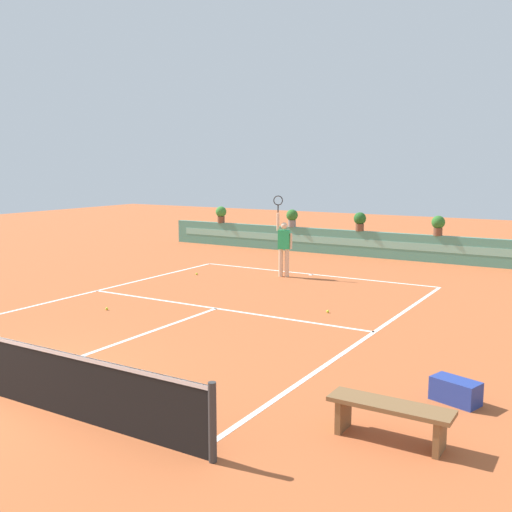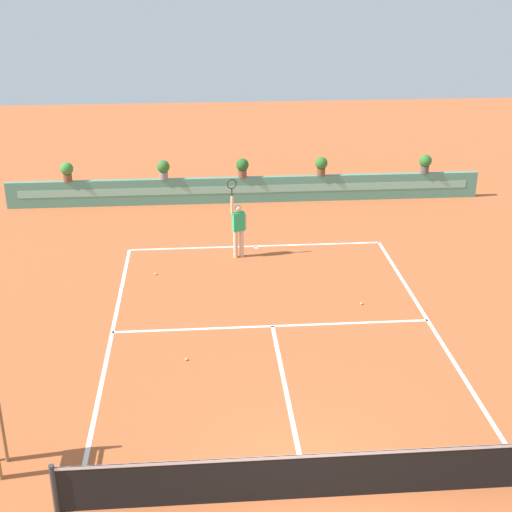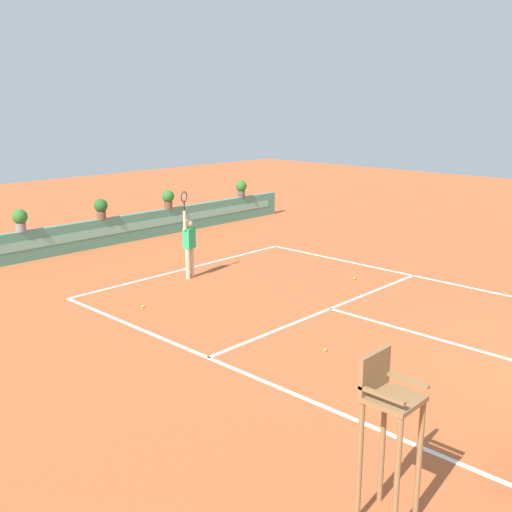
{
  "view_description": "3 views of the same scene",
  "coord_description": "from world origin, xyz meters",
  "px_view_note": "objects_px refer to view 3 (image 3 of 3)",
  "views": [
    {
      "loc": [
        8.32,
        -5.49,
        3.53
      ],
      "look_at": [
        -0.24,
        8.73,
        1.0
      ],
      "focal_mm": 41.93,
      "sensor_mm": 36.0,
      "label": 1
    },
    {
      "loc": [
        -1.75,
        -10.16,
        9.07
      ],
      "look_at": [
        -0.24,
        8.73,
        1.0
      ],
      "focal_mm": 51.15,
      "sensor_mm": 36.0,
      "label": 2
    },
    {
      "loc": [
        -11.58,
        -2.02,
        4.98
      ],
      "look_at": [
        -0.24,
        8.73,
        1.0
      ],
      "focal_mm": 42.08,
      "sensor_mm": 36.0,
      "label": 3
    }
  ],
  "objects_px": {
    "tennis_ball_mid_court": "(325,350)",
    "potted_plant_left": "(20,219)",
    "umpire_chair": "(387,419)",
    "tennis_ball_by_sideline": "(354,278)",
    "tennis_player": "(189,243)",
    "potted_plant_far_right": "(241,188)",
    "potted_plant_centre": "(101,207)",
    "potted_plant_right": "(168,198)",
    "tennis_ball_near_baseline": "(143,306)"
  },
  "relations": [
    {
      "from": "tennis_ball_mid_court",
      "to": "potted_plant_left",
      "type": "bearing_deg",
      "value": 94.5
    },
    {
      "from": "umpire_chair",
      "to": "tennis_ball_by_sideline",
      "type": "bearing_deg",
      "value": 36.3
    },
    {
      "from": "potted_plant_left",
      "to": "umpire_chair",
      "type": "bearing_deg",
      "value": -100.22
    },
    {
      "from": "tennis_ball_by_sideline",
      "to": "potted_plant_left",
      "type": "xyz_separation_m",
      "value": [
        -5.68,
        8.95,
        1.38
      ]
    },
    {
      "from": "tennis_player",
      "to": "potted_plant_far_right",
      "type": "height_order",
      "value": "tennis_player"
    },
    {
      "from": "tennis_player",
      "to": "tennis_ball_by_sideline",
      "type": "xyz_separation_m",
      "value": [
        3.17,
        -3.62,
        -1.02
      ]
    },
    {
      "from": "tennis_ball_mid_court",
      "to": "potted_plant_centre",
      "type": "bearing_deg",
      "value": 79.84
    },
    {
      "from": "tennis_ball_mid_court",
      "to": "potted_plant_right",
      "type": "relative_size",
      "value": 0.09
    },
    {
      "from": "tennis_ball_near_baseline",
      "to": "potted_plant_centre",
      "type": "height_order",
      "value": "potted_plant_centre"
    },
    {
      "from": "potted_plant_centre",
      "to": "potted_plant_right",
      "type": "xyz_separation_m",
      "value": [
        3.01,
        0.0,
        0.0
      ]
    },
    {
      "from": "tennis_ball_near_baseline",
      "to": "tennis_ball_mid_court",
      "type": "distance_m",
      "value": 5.08
    },
    {
      "from": "umpire_chair",
      "to": "potted_plant_centre",
      "type": "relative_size",
      "value": 2.96
    },
    {
      "from": "tennis_ball_near_baseline",
      "to": "potted_plant_centre",
      "type": "bearing_deg",
      "value": 65.06
    },
    {
      "from": "tennis_player",
      "to": "tennis_ball_by_sideline",
      "type": "height_order",
      "value": "tennis_player"
    },
    {
      "from": "tennis_ball_by_sideline",
      "to": "potted_plant_centre",
      "type": "xyz_separation_m",
      "value": [
        -2.71,
        8.95,
        1.38
      ]
    },
    {
      "from": "tennis_ball_mid_court",
      "to": "potted_plant_right",
      "type": "bearing_deg",
      "value": 66.24
    },
    {
      "from": "umpire_chair",
      "to": "tennis_ball_by_sideline",
      "type": "distance_m",
      "value": 10.51
    },
    {
      "from": "potted_plant_left",
      "to": "potted_plant_centre",
      "type": "bearing_deg",
      "value": 0.0
    },
    {
      "from": "tennis_ball_near_baseline",
      "to": "potted_plant_left",
      "type": "relative_size",
      "value": 0.09
    },
    {
      "from": "tennis_ball_near_baseline",
      "to": "potted_plant_far_right",
      "type": "xyz_separation_m",
      "value": [
        10.08,
        6.52,
        1.38
      ]
    },
    {
      "from": "potted_plant_right",
      "to": "potted_plant_left",
      "type": "distance_m",
      "value": 5.97
    },
    {
      "from": "tennis_ball_near_baseline",
      "to": "potted_plant_right",
      "type": "distance_m",
      "value": 9.0
    },
    {
      "from": "potted_plant_centre",
      "to": "potted_plant_left",
      "type": "distance_m",
      "value": 2.97
    },
    {
      "from": "tennis_ball_mid_court",
      "to": "potted_plant_centre",
      "type": "height_order",
      "value": "potted_plant_centre"
    },
    {
      "from": "potted_plant_centre",
      "to": "potted_plant_left",
      "type": "relative_size",
      "value": 1.0
    },
    {
      "from": "tennis_player",
      "to": "potted_plant_right",
      "type": "bearing_deg",
      "value": 56.95
    },
    {
      "from": "umpire_chair",
      "to": "potted_plant_right",
      "type": "distance_m",
      "value": 17.45
    },
    {
      "from": "umpire_chair",
      "to": "tennis_player",
      "type": "distance_m",
      "value": 11.11
    },
    {
      "from": "umpire_chair",
      "to": "potted_plant_far_right",
      "type": "relative_size",
      "value": 2.96
    },
    {
      "from": "potted_plant_far_right",
      "to": "potted_plant_left",
      "type": "distance_m",
      "value": 10.02
    },
    {
      "from": "potted_plant_far_right",
      "to": "potted_plant_left",
      "type": "xyz_separation_m",
      "value": [
        -10.02,
        0.0,
        0.0
      ]
    },
    {
      "from": "umpire_chair",
      "to": "potted_plant_right",
      "type": "bearing_deg",
      "value": 60.09
    },
    {
      "from": "tennis_player",
      "to": "potted_plant_left",
      "type": "distance_m",
      "value": 5.9
    },
    {
      "from": "tennis_ball_mid_court",
      "to": "potted_plant_left",
      "type": "relative_size",
      "value": 0.09
    },
    {
      "from": "tennis_player",
      "to": "potted_plant_far_right",
      "type": "xyz_separation_m",
      "value": [
        7.51,
        5.33,
        0.36
      ]
    },
    {
      "from": "tennis_player",
      "to": "tennis_ball_mid_court",
      "type": "height_order",
      "value": "tennis_player"
    },
    {
      "from": "potted_plant_centre",
      "to": "potted_plant_left",
      "type": "height_order",
      "value": "same"
    },
    {
      "from": "tennis_ball_near_baseline",
      "to": "potted_plant_right",
      "type": "height_order",
      "value": "potted_plant_right"
    },
    {
      "from": "tennis_ball_near_baseline",
      "to": "tennis_ball_by_sideline",
      "type": "distance_m",
      "value": 6.23
    },
    {
      "from": "umpire_chair",
      "to": "tennis_ball_by_sideline",
      "type": "xyz_separation_m",
      "value": [
        8.4,
        6.17,
        -1.31
      ]
    },
    {
      "from": "tennis_ball_by_sideline",
      "to": "potted_plant_centre",
      "type": "distance_m",
      "value": 9.45
    },
    {
      "from": "potted_plant_right",
      "to": "tennis_ball_mid_court",
      "type": "bearing_deg",
      "value": -113.76
    },
    {
      "from": "tennis_ball_by_sideline",
      "to": "potted_plant_far_right",
      "type": "relative_size",
      "value": 0.09
    },
    {
      "from": "tennis_player",
      "to": "potted_plant_right",
      "type": "relative_size",
      "value": 3.57
    },
    {
      "from": "potted_plant_far_right",
      "to": "tennis_ball_mid_court",
      "type": "bearing_deg",
      "value": -128.36
    },
    {
      "from": "umpire_chair",
      "to": "tennis_ball_near_baseline",
      "type": "relative_size",
      "value": 31.47
    },
    {
      "from": "umpire_chair",
      "to": "tennis_ball_near_baseline",
      "type": "bearing_deg",
      "value": 72.8
    },
    {
      "from": "tennis_ball_near_baseline",
      "to": "potted_plant_left",
      "type": "xyz_separation_m",
      "value": [
        0.07,
        6.52,
        1.38
      ]
    },
    {
      "from": "potted_plant_far_right",
      "to": "potted_plant_left",
      "type": "bearing_deg",
      "value": 180.0
    },
    {
      "from": "tennis_ball_by_sideline",
      "to": "potted_plant_left",
      "type": "height_order",
      "value": "potted_plant_left"
    }
  ]
}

